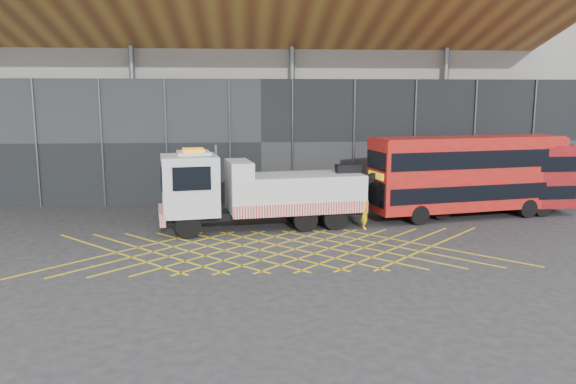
{
  "coord_description": "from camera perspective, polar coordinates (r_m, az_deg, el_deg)",
  "views": [
    {
      "loc": [
        1.06,
        -24.74,
        6.85
      ],
      "look_at": [
        3.0,
        1.5,
        2.4
      ],
      "focal_mm": 35.0,
      "sensor_mm": 36.0,
      "label": 1
    }
  ],
  "objects": [
    {
      "name": "construction_building",
      "position": [
        43.19,
        -3.16,
        12.41
      ],
      "size": [
        55.0,
        23.97,
        18.0
      ],
      "color": "gray",
      "rests_on": "ground_plane"
    },
    {
      "name": "bus_second",
      "position": [
        34.84,
        19.67,
        1.51
      ],
      "size": [
        10.26,
        3.02,
        4.12
      ],
      "rotation": [
        0.0,
        0.0,
        0.06
      ],
      "color": "maroon",
      "rests_on": "ground_plane"
    },
    {
      "name": "worker",
      "position": [
        29.75,
        7.8,
        -2.3
      ],
      "size": [
        0.39,
        0.57,
        1.52
      ],
      "primitive_type": "imported",
      "rotation": [
        0.0,
        0.0,
        1.62
      ],
      "color": "yellow",
      "rests_on": "ground_plane"
    },
    {
      "name": "recovery_truck",
      "position": [
        29.34,
        -3.25,
        0.11
      ],
      "size": [
        12.6,
        4.7,
        4.37
      ],
      "rotation": [
        0.0,
        0.0,
        0.17
      ],
      "color": "black",
      "rests_on": "ground_plane"
    },
    {
      "name": "bus_towed",
      "position": [
        33.78,
        17.77,
        1.88
      ],
      "size": [
        11.7,
        4.83,
        4.65
      ],
      "rotation": [
        0.0,
        0.0,
        0.2
      ],
      "color": "#AD140F",
      "rests_on": "ground_plane"
    },
    {
      "name": "road_markings",
      "position": [
        25.7,
        -1.09,
        -5.84
      ],
      "size": [
        21.56,
        7.16,
        0.01
      ],
      "color": "yellow",
      "rests_on": "ground_plane"
    },
    {
      "name": "ground_plane",
      "position": [
        25.69,
        -6.47,
        -5.93
      ],
      "size": [
        120.0,
        120.0,
        0.0
      ],
      "primitive_type": "plane",
      "color": "#262729"
    }
  ]
}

